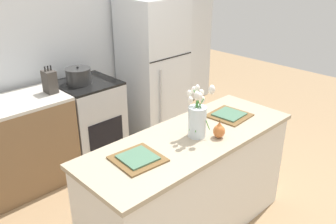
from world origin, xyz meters
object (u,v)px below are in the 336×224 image
at_px(pear_figurine, 219,130).
at_px(cooking_pot, 78,76).
at_px(refrigerator, 153,69).
at_px(plate_setting_left, 138,158).
at_px(knife_block, 50,82).
at_px(flower_vase, 197,117).
at_px(plate_setting_right, 229,115).
at_px(stove_range, 90,121).

height_order(pear_figurine, cooking_pot, cooking_pot).
relative_size(refrigerator, plate_setting_left, 5.21).
height_order(refrigerator, plate_setting_left, refrigerator).
xyz_separation_m(pear_figurine, knife_block, (-0.45, 1.73, 0.06)).
xyz_separation_m(refrigerator, knife_block, (-1.37, -0.02, 0.17)).
height_order(flower_vase, plate_setting_right, flower_vase).
distance_m(stove_range, knife_block, 0.70).
distance_m(plate_setting_left, cooking_pot, 1.67).
xyz_separation_m(flower_vase, pear_figurine, (0.10, -0.13, -0.10)).
distance_m(stove_range, cooking_pot, 0.54).
relative_size(pear_figurine, plate_setting_right, 0.45).
bearing_deg(stove_range, plate_setting_left, -110.81).
relative_size(plate_setting_right, cooking_pot, 1.23).
xyz_separation_m(stove_range, flower_vase, (-0.07, -1.62, 0.60)).
relative_size(flower_vase, cooking_pot, 1.58).
bearing_deg(plate_setting_right, refrigerator, 70.74).
relative_size(plate_setting_right, knife_block, 1.21).
bearing_deg(plate_setting_left, stove_range, 69.19).
bearing_deg(refrigerator, plate_setting_left, -134.49).
xyz_separation_m(plate_setting_right, cooking_pot, (-0.48, 1.59, 0.08)).
distance_m(pear_figurine, knife_block, 1.79).
xyz_separation_m(stove_range, knife_block, (-0.42, -0.02, 0.56)).
relative_size(flower_vase, plate_setting_left, 1.28).
relative_size(refrigerator, cooking_pot, 6.41).
distance_m(refrigerator, pear_figurine, 1.98).
bearing_deg(knife_block, flower_vase, -77.65).
distance_m(refrigerator, plate_setting_right, 1.67).
relative_size(stove_range, knife_block, 3.35).
bearing_deg(plate_setting_left, flower_vase, -5.22).
height_order(pear_figurine, plate_setting_left, pear_figurine).
xyz_separation_m(stove_range, cooking_pot, (-0.08, 0.01, 0.54)).
distance_m(plate_setting_left, plate_setting_right, 1.00).
relative_size(stove_range, cooking_pot, 3.41).
distance_m(stove_range, pear_figurine, 1.82).
bearing_deg(pear_figurine, refrigerator, 62.45).
bearing_deg(knife_block, pear_figurine, -75.35).
bearing_deg(stove_range, plate_setting_right, -75.79).
relative_size(stove_range, plate_setting_left, 2.77).
distance_m(flower_vase, knife_block, 1.64).
bearing_deg(pear_figurine, cooking_pot, 93.72).
relative_size(plate_setting_left, knife_block, 1.21).
height_order(stove_range, plate_setting_left, plate_setting_left).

